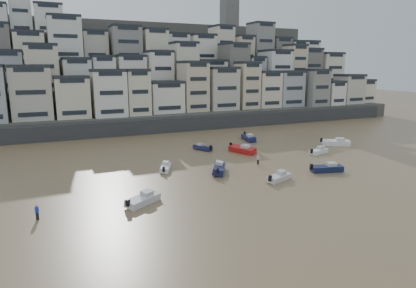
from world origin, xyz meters
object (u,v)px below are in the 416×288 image
boat_h (203,147)px  person_pink (258,159)px  boat_a (279,176)px  boat_b (327,167)px  boat_d (319,150)px  person_blue (37,212)px  boat_c (219,168)px  boat_j (143,198)px  boat_i (249,137)px  boat_e (242,149)px  boat_f (165,167)px  boat_g (336,141)px

boat_h → person_pink: bearing=169.4°
boat_a → boat_b: (9.51, 0.79, 0.08)m
boat_a → boat_d: (16.67, 11.04, -0.01)m
boat_d → person_blue: size_ratio=2.78×
boat_c → person_blue: (-25.74, -8.25, 0.09)m
person_pink → boat_j: bearing=-155.6°
boat_b → boat_c: 16.90m
boat_c → boat_i: bearing=-10.8°
boat_e → boat_i: 12.27m
boat_b → boat_f: size_ratio=1.21×
boat_i → boat_j: boat_i is taller
boat_e → boat_i: (7.21, 9.92, -0.01)m
boat_e → person_pink: (-1.76, -8.51, 0.03)m
boat_b → boat_f: (-22.80, 11.13, -0.13)m
person_pink → boat_e: bearing=78.3°
boat_b → person_pink: bearing=146.7°
boat_b → person_blue: bearing=-162.7°
boat_j → boat_a: bearing=-29.5°
boat_c → boat_e: size_ratio=0.94×
boat_b → boat_c: (-15.59, 6.54, 0.04)m
boat_a → person_blue: person_blue is taller
boat_d → boat_b: bearing=-141.8°
boat_b → boat_e: 17.73m
boat_a → boat_i: bearing=45.3°
boat_b → person_blue: 41.36m
boat_d → person_pink: bearing=170.8°
boat_f → person_pink: (15.38, -2.84, 0.25)m
boat_d → person_blue: (-48.49, -11.96, 0.21)m
boat_a → person_blue: size_ratio=2.80×
boat_i → boat_d: bearing=30.8°
boat_c → boat_g: (31.02, 8.09, 0.06)m
boat_h → boat_j: bearing=115.6°
boat_d → boat_i: 17.40m
boat_b → boat_i: bearing=101.6°
boat_a → boat_e: bearing=54.9°
boat_j → person_pink: person_pink is taller
boat_a → boat_h: 23.06m
boat_b → person_blue: (-41.33, -1.71, 0.12)m
boat_g → boat_a: bearing=-117.1°
boat_i → boat_j: (-31.33, -28.59, -0.11)m
boat_i → person_blue: (-42.88, -28.43, 0.04)m
boat_f → boat_j: size_ratio=0.86×
boat_a → boat_h: bearing=72.4°
boat_a → person_pink: bearing=54.3°
boat_a → boat_h: size_ratio=1.09×
boat_d → boat_f: bearing=161.4°
boat_a → boat_c: bearing=106.8°
boat_b → boat_c: size_ratio=0.95×
boat_b → boat_h: boat_b is taller
boat_b → boat_f: boat_b is taller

